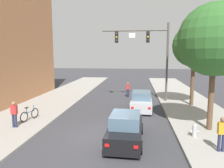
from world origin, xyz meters
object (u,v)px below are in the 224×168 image
object	(u,v)px
bicycle_leaning	(30,115)
pedestrian_sidewalk_left_walker	(14,113)
fire_hydrant	(194,130)
pedestrian_crossing_road	(128,89)
street_tree_second	(194,46)
car_following_black	(126,129)
car_lead_silver	(141,101)
pedestrian_sidewalk_right_walker	(222,133)
traffic_signal_mast	(149,48)
street_tree_nearest	(215,40)

from	to	relation	value
bicycle_leaning	pedestrian_sidewalk_left_walker	bearing A→B (deg)	-97.34
fire_hydrant	pedestrian_sidewalk_left_walker	bearing A→B (deg)	178.47
pedestrian_crossing_road	street_tree_second	xyz separation A→B (m)	(5.89, -3.67, 4.51)
car_following_black	fire_hydrant	xyz separation A→B (m)	(3.76, 0.83, -0.22)
car_lead_silver	fire_hydrant	distance (m)	6.73
pedestrian_sidewalk_right_walker	street_tree_second	world-z (taller)	street_tree_second
car_lead_silver	traffic_signal_mast	bearing A→B (deg)	78.14
pedestrian_sidewalk_right_walker	street_tree_nearest	world-z (taller)	street_tree_nearest
fire_hydrant	street_tree_second	xyz separation A→B (m)	(1.72, 7.77, 4.91)
traffic_signal_mast	pedestrian_sidewalk_left_walker	size ratio (longest dim) A/B	4.57
pedestrian_sidewalk_right_walker	street_tree_second	size ratio (longest dim) A/B	0.23
street_tree_second	street_tree_nearest	bearing A→B (deg)	-94.52
car_following_black	pedestrian_sidewalk_right_walker	bearing A→B (deg)	-11.21
pedestrian_sidewalk_left_walker	fire_hydrant	size ratio (longest dim) A/B	2.28
car_lead_silver	pedestrian_sidewalk_left_walker	distance (m)	9.85
pedestrian_sidewalk_left_walker	street_tree_second	xyz separation A→B (m)	(12.44, 7.48, 4.36)
pedestrian_crossing_road	car_lead_silver	bearing A→B (deg)	-75.54
car_lead_silver	pedestrian_sidewalk_right_walker	xyz separation A→B (m)	(3.56, -7.84, 0.34)
traffic_signal_mast	pedestrian_sidewalk_left_walker	world-z (taller)	traffic_signal_mast
car_lead_silver	street_tree_second	size ratio (longest dim) A/B	0.60
car_lead_silver	fire_hydrant	size ratio (longest dim) A/B	5.96
pedestrian_sidewalk_left_walker	bicycle_leaning	size ratio (longest dim) A/B	0.95
car_following_black	street_tree_second	xyz separation A→B (m)	(5.47, 8.60, 4.70)
pedestrian_crossing_road	car_following_black	bearing A→B (deg)	-88.08
car_following_black	pedestrian_crossing_road	xyz separation A→B (m)	(-0.41, 12.26, 0.19)
pedestrian_sidewalk_left_walker	bicycle_leaning	xyz separation A→B (m)	(0.19, 1.50, -0.52)
pedestrian_sidewalk_left_walker	pedestrian_crossing_road	distance (m)	12.93
car_following_black	pedestrian_sidewalk_left_walker	size ratio (longest dim) A/B	2.62
fire_hydrant	car_lead_silver	bearing A→B (deg)	114.57
street_tree_nearest	pedestrian_sidewalk_left_walker	bearing A→B (deg)	-175.06
traffic_signal_mast	bicycle_leaning	world-z (taller)	traffic_signal_mast
car_following_black	pedestrian_sidewalk_right_walker	world-z (taller)	pedestrian_sidewalk_right_walker
pedestrian_crossing_road	fire_hydrant	bearing A→B (deg)	-69.97
car_following_black	pedestrian_sidewalk_right_walker	distance (m)	4.62
car_lead_silver	pedestrian_sidewalk_left_walker	world-z (taller)	pedestrian_sidewalk_left_walker
car_following_black	bicycle_leaning	xyz separation A→B (m)	(-6.77, 2.61, -0.18)
pedestrian_sidewalk_right_walker	car_following_black	bearing A→B (deg)	168.79
bicycle_leaning	street_tree_second	distance (m)	14.48
pedestrian_sidewalk_right_walker	street_tree_nearest	bearing A→B (deg)	81.63
traffic_signal_mast	pedestrian_crossing_road	xyz separation A→B (m)	(-2.05, 2.10, -4.42)
traffic_signal_mast	car_lead_silver	xyz separation A→B (m)	(-0.68, -3.22, -4.61)
pedestrian_sidewalk_right_walker	bicycle_leaning	size ratio (longest dim) A/B	0.95
pedestrian_crossing_road	street_tree_second	distance (m)	8.27
fire_hydrant	street_tree_nearest	size ratio (longest dim) A/B	0.10
bicycle_leaning	fire_hydrant	bearing A→B (deg)	-9.61
car_following_black	pedestrian_sidewalk_left_walker	xyz separation A→B (m)	(-6.97, 1.11, 0.34)
traffic_signal_mast	street_tree_second	world-z (taller)	traffic_signal_mast
fire_hydrant	car_following_black	bearing A→B (deg)	-167.59
car_following_black	car_lead_silver	bearing A→B (deg)	82.15
pedestrian_sidewalk_left_walker	pedestrian_sidewalk_right_walker	bearing A→B (deg)	-9.92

